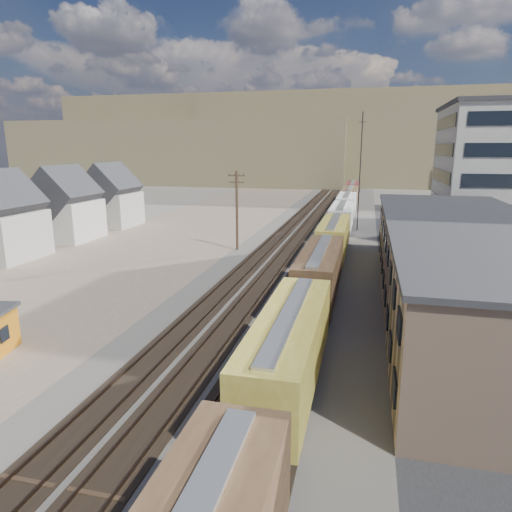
# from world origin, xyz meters

# --- Properties ---
(ground) EXTENTS (300.00, 300.00, 0.00)m
(ground) POSITION_xyz_m (0.00, 0.00, 0.00)
(ground) COLOR #6B6356
(ground) RESTS_ON ground
(ballast_bed) EXTENTS (18.00, 200.00, 0.06)m
(ballast_bed) POSITION_xyz_m (0.00, 50.00, 0.03)
(ballast_bed) COLOR #4C4742
(ballast_bed) RESTS_ON ground
(dirt_yard) EXTENTS (24.00, 180.00, 0.03)m
(dirt_yard) POSITION_xyz_m (-20.00, 40.00, 0.01)
(dirt_yard) COLOR #715D4D
(dirt_yard) RESTS_ON ground
(rail_tracks) EXTENTS (11.40, 200.00, 0.24)m
(rail_tracks) POSITION_xyz_m (-0.55, 50.00, 0.11)
(rail_tracks) COLOR black
(rail_tracks) RESTS_ON ground
(freight_train) EXTENTS (3.00, 119.74, 4.46)m
(freight_train) POSITION_xyz_m (3.80, 46.67, 2.79)
(freight_train) COLOR black
(freight_train) RESTS_ON ground
(warehouse) EXTENTS (12.40, 40.40, 7.25)m
(warehouse) POSITION_xyz_m (14.98, 25.00, 3.65)
(warehouse) COLOR tan
(warehouse) RESTS_ON ground
(utility_pole_north) EXTENTS (2.20, 0.32, 10.00)m
(utility_pole_north) POSITION_xyz_m (-8.50, 42.00, 5.30)
(utility_pole_north) COLOR #382619
(utility_pole_north) RESTS_ON ground
(radio_mast) EXTENTS (1.20, 0.16, 18.00)m
(radio_mast) POSITION_xyz_m (6.00, 60.00, 9.12)
(radio_mast) COLOR black
(radio_mast) RESTS_ON ground
(hills_north) EXTENTS (265.00, 80.00, 32.00)m
(hills_north) POSITION_xyz_m (0.17, 167.92, 14.10)
(hills_north) COLOR brown
(hills_north) RESTS_ON ground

